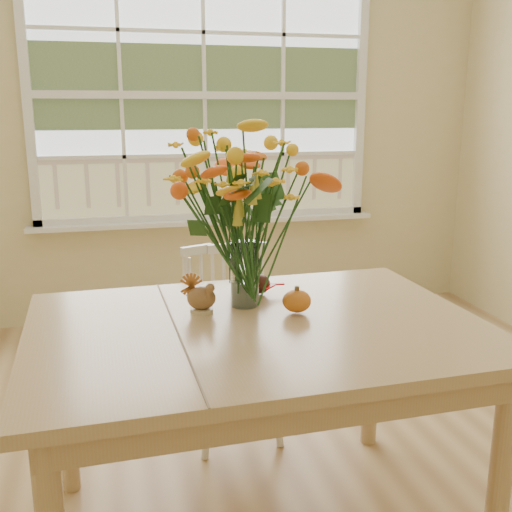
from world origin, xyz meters
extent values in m
cube|color=#A57D50|center=(0.00, 0.00, -0.01)|extent=(4.00, 4.50, 0.01)
cube|color=beige|center=(0.00, 2.25, 1.35)|extent=(4.00, 0.02, 2.70)
cube|color=silver|center=(0.00, 2.23, 1.55)|extent=(2.20, 0.00, 1.60)
cube|color=white|center=(0.00, 2.18, 0.69)|extent=(2.42, 0.12, 0.03)
cube|color=tan|center=(-0.22, -0.13, 0.76)|extent=(1.49, 1.08, 0.04)
cube|color=tan|center=(-0.22, -0.13, 0.69)|extent=(1.37, 0.96, 0.10)
cylinder|color=tan|center=(-0.88, 0.28, 0.37)|extent=(0.07, 0.07, 0.74)
cylinder|color=tan|center=(0.43, -0.55, 0.37)|extent=(0.07, 0.07, 0.74)
cylinder|color=tan|center=(0.41, 0.32, 0.37)|extent=(0.07, 0.07, 0.74)
cube|color=white|center=(-0.17, 0.53, 0.40)|extent=(0.41, 0.39, 0.05)
cube|color=white|center=(-0.18, 0.68, 0.62)|extent=(0.39, 0.06, 0.45)
cylinder|color=white|center=(-0.31, 0.38, 0.19)|extent=(0.03, 0.03, 0.38)
cylinder|color=white|center=(-0.33, 0.66, 0.19)|extent=(0.03, 0.03, 0.38)
cylinder|color=white|center=(-0.01, 0.39, 0.19)|extent=(0.03, 0.03, 0.38)
cylinder|color=white|center=(-0.02, 0.68, 0.19)|extent=(0.03, 0.03, 0.38)
cylinder|color=white|center=(-0.22, 0.06, 0.90)|extent=(0.10, 0.10, 0.23)
ellipsoid|color=orange|center=(-0.07, -0.07, 0.82)|extent=(0.10, 0.10, 0.08)
cylinder|color=#CCB78C|center=(-0.38, 0.02, 0.79)|extent=(0.08, 0.08, 0.01)
ellipsoid|color=brown|center=(-0.38, 0.02, 0.83)|extent=(0.11, 0.10, 0.08)
ellipsoid|color=#38160F|center=(-0.14, 0.17, 0.82)|extent=(0.08, 0.08, 0.07)
camera|label=1|loc=(-0.67, -1.92, 1.46)|focal=42.00mm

